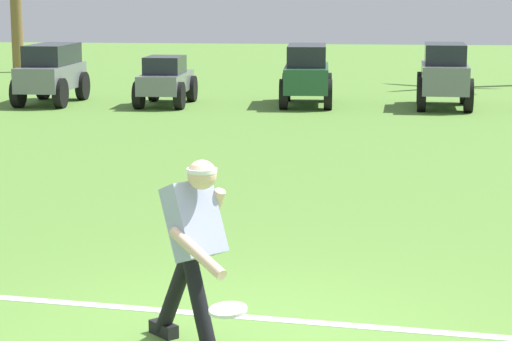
% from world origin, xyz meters
% --- Properties ---
extents(field_line_paint, '(18.35, 2.55, 0.01)m').
position_xyz_m(field_line_paint, '(0.00, 0.62, 0.00)').
color(field_line_paint, white).
rests_on(field_line_paint, ground_plane).
extents(frisbee_thrower, '(0.73, 0.95, 1.42)m').
position_xyz_m(frisbee_thrower, '(-0.30, -0.14, 0.80)').
color(frisbee_thrower, black).
rests_on(frisbee_thrower, ground_plane).
extents(frisbee_in_flight, '(0.36, 0.36, 0.05)m').
position_xyz_m(frisbee_in_flight, '(0.03, -0.73, 0.51)').
color(frisbee_in_flight, white).
extents(parked_car_slot_b, '(1.17, 2.41, 1.34)m').
position_xyz_m(parked_car_slot_b, '(-6.18, 15.07, 0.72)').
color(parked_car_slot_b, slate).
rests_on(parked_car_slot_b, ground_plane).
extents(parked_car_slot_c, '(1.09, 2.20, 1.10)m').
position_xyz_m(parked_car_slot_c, '(-3.53, 14.99, 0.56)').
color(parked_car_slot_c, slate).
rests_on(parked_car_slot_c, ground_plane).
extents(parked_car_slot_d, '(1.23, 2.44, 1.34)m').
position_xyz_m(parked_car_slot_d, '(-0.40, 15.41, 0.72)').
color(parked_car_slot_d, '#235133').
rests_on(parked_car_slot_d, ground_plane).
extents(parked_car_slot_e, '(1.25, 2.39, 1.40)m').
position_xyz_m(parked_car_slot_e, '(2.63, 15.21, 0.74)').
color(parked_car_slot_e, slate).
rests_on(parked_car_slot_e, ground_plane).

